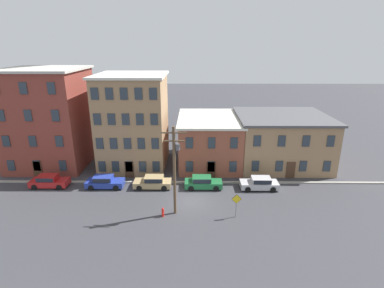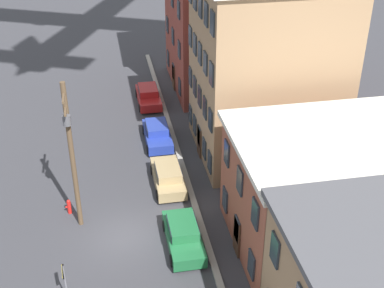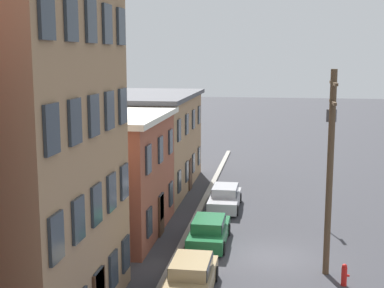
% 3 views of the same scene
% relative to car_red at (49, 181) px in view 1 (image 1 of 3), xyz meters
% --- Properties ---
extents(ground_plane, '(200.00, 200.00, 0.00)m').
position_rel_car_red_xyz_m(ground_plane, '(17.02, -3.37, -0.75)').
color(ground_plane, '#38383D').
extents(kerb_strip, '(56.00, 0.36, 0.16)m').
position_rel_car_red_xyz_m(kerb_strip, '(17.02, 1.13, -0.67)').
color(kerb_strip, '#9E998E').
rests_on(kerb_strip, ground_plane).
extents(apartment_corner, '(10.35, 10.33, 13.26)m').
position_rel_car_red_xyz_m(apartment_corner, '(-2.58, 7.53, 5.89)').
color(apartment_corner, brown).
rests_on(apartment_corner, ground_plane).
extents(apartment_midblock, '(9.04, 9.55, 12.54)m').
position_rel_car_red_xyz_m(apartment_midblock, '(9.09, 7.14, 5.54)').
color(apartment_midblock, '#9E7A56').
rests_on(apartment_midblock, ground_plane).
extents(apartment_far, '(8.72, 11.59, 6.56)m').
position_rel_car_red_xyz_m(apartment_far, '(19.44, 8.16, 2.55)').
color(apartment_far, brown).
rests_on(apartment_far, ground_plane).
extents(apartment_annex, '(12.44, 11.28, 6.93)m').
position_rel_car_red_xyz_m(apartment_annex, '(29.48, 8.01, 2.73)').
color(apartment_annex, '#9E7A56').
rests_on(apartment_annex, ground_plane).
extents(car_red, '(4.40, 1.92, 1.43)m').
position_rel_car_red_xyz_m(car_red, '(0.00, 0.00, 0.00)').
color(car_red, '#B21E1E').
rests_on(car_red, ground_plane).
extents(car_blue, '(4.40, 1.92, 1.43)m').
position_rel_car_red_xyz_m(car_blue, '(6.67, -0.11, 0.00)').
color(car_blue, '#233899').
rests_on(car_blue, ground_plane).
extents(car_tan, '(4.40, 1.92, 1.43)m').
position_rel_car_red_xyz_m(car_tan, '(12.45, -0.15, 0.00)').
color(car_tan, tan).
rests_on(car_tan, ground_plane).
extents(car_green, '(4.40, 1.92, 1.43)m').
position_rel_car_red_xyz_m(car_green, '(18.33, -0.17, 0.00)').
color(car_green, '#1E6638').
rests_on(car_green, ground_plane).
extents(car_silver, '(4.40, 1.92, 1.43)m').
position_rel_car_red_xyz_m(car_silver, '(25.01, -0.37, 0.00)').
color(car_silver, '#B7B7BC').
rests_on(car_silver, ground_plane).
extents(caution_sign, '(1.00, 0.08, 2.48)m').
position_rel_car_red_xyz_m(caution_sign, '(21.43, -6.46, 0.91)').
color(caution_sign, slate).
rests_on(caution_sign, ground_plane).
extents(utility_pole, '(2.40, 0.44, 9.06)m').
position_rel_car_red_xyz_m(utility_pole, '(15.45, -5.78, 4.34)').
color(utility_pole, brown).
rests_on(utility_pole, ground_plane).
extents(fire_hydrant, '(0.24, 0.34, 0.96)m').
position_rel_car_red_xyz_m(fire_hydrant, '(14.23, -6.44, -0.27)').
color(fire_hydrant, red).
rests_on(fire_hydrant, ground_plane).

